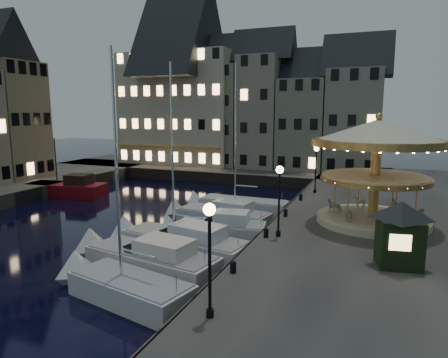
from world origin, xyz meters
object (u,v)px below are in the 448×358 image
at_px(motorboat_a, 122,287).
at_px(motorboat_c, 180,241).
at_px(bollard_b, 266,232).
at_px(carousel, 377,152).
at_px(bollard_c, 286,212).
at_px(ticket_kiosk, 401,222).
at_px(motorboat_f, 237,206).
at_px(bollard_a, 233,266).
at_px(motorboat_e, 218,216).
at_px(streetlamp_c, 316,163).
at_px(streetlamp_b, 279,191).
at_px(motorboat_b, 146,259).
at_px(red_fishing_boat, 68,189).
at_px(motorboat_d, 215,229).
at_px(streetlamp_a, 210,244).
at_px(bollard_d, 301,197).

xyz_separation_m(motorboat_a, motorboat_c, (-0.42, 6.42, 0.14)).
bearing_deg(motorboat_c, bollard_b, 9.49).
relative_size(bollard_b, carousel, 0.07).
bearing_deg(bollard_c, ticket_kiosk, -43.98).
bearing_deg(motorboat_f, motorboat_c, -89.27).
xyz_separation_m(bollard_a, bollard_b, (0.00, 5.50, 0.00)).
distance_m(motorboat_f, ticket_kiosk, 17.13).
distance_m(bollard_b, ticket_kiosk, 7.41).
xyz_separation_m(motorboat_e, motorboat_f, (0.02, 4.09, -0.11)).
distance_m(streetlamp_c, bollard_c, 9.34).
bearing_deg(motorboat_f, streetlamp_b, -57.51).
relative_size(bollard_a, ticket_kiosk, 0.16).
height_order(streetlamp_c, motorboat_b, streetlamp_c).
relative_size(bollard_b, motorboat_b, 0.07).
xyz_separation_m(motorboat_a, motorboat_e, (-0.57, 13.01, 0.11)).
xyz_separation_m(streetlamp_b, bollard_a, (-0.60, -6.00, -2.41)).
distance_m(bollard_b, red_fishing_boat, 25.26).
xyz_separation_m(streetlamp_b, motorboat_f, (-5.93, 9.32, -3.49)).
distance_m(bollard_b, motorboat_d, 4.91).
height_order(streetlamp_a, motorboat_e, streetlamp_a).
xyz_separation_m(streetlamp_c, motorboat_a, (-5.38, -21.29, -3.48)).
bearing_deg(motorboat_e, motorboat_d, -71.08).
bearing_deg(streetlamp_a, bollard_c, 92.37).
relative_size(bollard_c, motorboat_a, 0.05).
xyz_separation_m(bollard_a, motorboat_d, (-4.20, 7.86, -0.96)).
xyz_separation_m(bollard_c, motorboat_e, (-5.35, 0.72, -0.96)).
bearing_deg(streetlamp_c, motorboat_d, -112.41).
bearing_deg(bollard_a, bollard_c, 90.00).
height_order(streetlamp_b, ticket_kiosk, streetlamp_b).
bearing_deg(red_fishing_boat, streetlamp_b, -20.44).
height_order(bollard_b, motorboat_b, motorboat_b).
bearing_deg(ticket_kiosk, streetlamp_b, 160.69).
relative_size(bollard_b, red_fishing_boat, 0.07).
relative_size(bollard_a, bollard_b, 1.00).
relative_size(streetlamp_c, bollard_a, 7.32).
xyz_separation_m(bollard_d, motorboat_f, (-5.33, -0.68, -1.07)).
bearing_deg(bollard_b, bollard_d, 90.00).
height_order(bollard_d, motorboat_f, motorboat_f).
height_order(bollard_b, motorboat_c, motorboat_c).
height_order(streetlamp_a, motorboat_d, streetlamp_a).
relative_size(streetlamp_b, bollard_c, 7.32).
height_order(motorboat_a, carousel, motorboat_a).
distance_m(streetlamp_c, motorboat_b, 19.33).
distance_m(bollard_b, motorboat_c, 5.35).
relative_size(red_fishing_boat, carousel, 1.01).
distance_m(bollard_c, carousel, 7.19).
relative_size(streetlamp_c, motorboat_a, 0.35).
relative_size(motorboat_a, motorboat_e, 1.43).
height_order(motorboat_d, motorboat_f, motorboat_f).
height_order(bollard_d, motorboat_a, motorboat_a).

